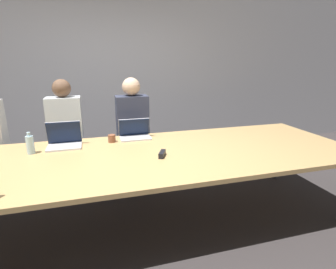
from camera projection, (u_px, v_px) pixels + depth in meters
ground_plane at (129, 225)px, 2.70m from camera, size 24.00×24.00×0.00m
curtain_wall at (107, 75)px, 4.43m from camera, size 12.00×0.06×2.80m
conference_table at (126, 160)px, 2.50m from camera, size 4.70×1.44×0.75m
laptop_far_midleft at (64, 139)px, 2.76m from camera, size 0.35×0.26×0.26m
person_far_midleft at (67, 138)px, 3.29m from camera, size 0.40×0.24×1.42m
bottle_far_midleft at (30, 144)px, 2.53m from camera, size 0.07×0.07×0.22m
laptop_far_center at (135, 133)px, 3.05m from camera, size 0.36×0.22×0.23m
person_far_center at (133, 135)px, 3.41m from camera, size 0.40×0.24×1.43m
cup_far_center at (112, 138)px, 2.91m from camera, size 0.08×0.08×0.08m
stapler at (162, 154)px, 2.47m from camera, size 0.10×0.15×0.05m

